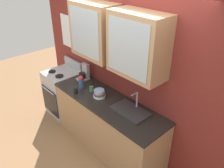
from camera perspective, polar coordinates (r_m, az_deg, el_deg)
ground_plane at (r=4.12m, az=-1.04°, el=-14.91°), size 10.00×10.00×0.00m
back_wall_unit at (r=3.45m, az=2.52°, el=5.71°), size 4.17×0.49×2.62m
counter at (r=3.81m, az=-1.10°, el=-10.00°), size 2.05×0.66×0.91m
stove_range at (r=4.72m, az=-11.97°, el=-2.03°), size 0.59×0.65×1.09m
sink_faucet at (r=3.31m, az=4.55°, el=-6.63°), size 0.55×0.33×0.28m
bowl_stack at (r=3.63m, az=-3.18°, el=-2.37°), size 0.20×0.20×0.12m
vase at (r=3.87m, az=-7.67°, el=0.57°), size 0.09×0.09×0.23m
cup_near_sink at (r=3.77m, az=-9.02°, el=-1.55°), size 0.11×0.08×0.10m
cup_near_bowls at (r=3.78m, az=-5.13°, el=-1.26°), size 0.10×0.07×0.09m
coffee_maker at (r=4.14m, az=-6.94°, el=2.54°), size 0.17×0.20×0.29m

